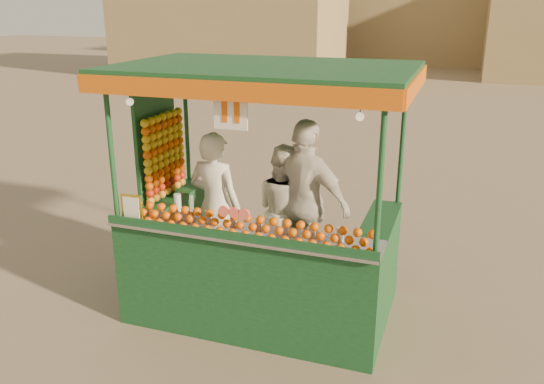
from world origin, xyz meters
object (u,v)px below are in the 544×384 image
(juice_cart, at_px, (254,239))
(vendor_right, at_px, (305,203))
(vendor_middle, at_px, (285,211))
(vendor_left, at_px, (215,205))

(juice_cart, xyz_separation_m, vendor_right, (0.48, 0.35, 0.36))
(juice_cart, xyz_separation_m, vendor_middle, (0.22, 0.44, 0.20))
(vendor_left, relative_size, vendor_middle, 1.09)
(juice_cart, height_order, vendor_right, juice_cart)
(vendor_left, bearing_deg, vendor_middle, -153.42)
(juice_cart, bearing_deg, vendor_left, 163.96)
(juice_cart, relative_size, vendor_right, 1.63)
(juice_cart, distance_m, vendor_middle, 0.53)
(juice_cart, relative_size, vendor_middle, 1.95)
(vendor_left, bearing_deg, juice_cart, 169.33)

